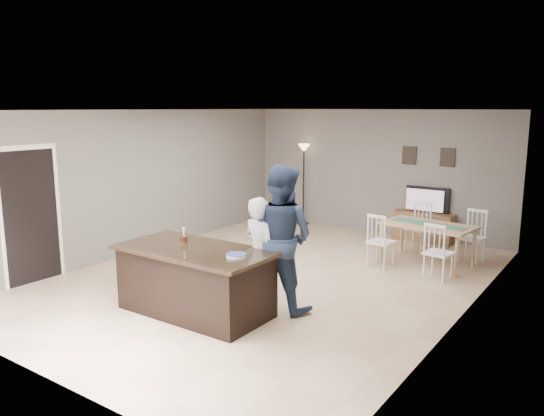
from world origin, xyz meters
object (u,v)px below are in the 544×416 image
Objects in this scene: television at (426,200)px; floor_lamp at (304,162)px; kitchen_island at (195,280)px; woman at (260,255)px; birthday_cake at (184,239)px; plate_stack at (236,255)px; man at (280,238)px; dining_table at (428,231)px; tv_console at (423,227)px.

floor_lamp is at bearing 0.98° from television.
kitchen_island is 5.94m from floor_lamp.
woman is (0.68, 0.55, 0.34)m from kitchen_island.
television reaches higher than birthday_cake.
plate_stack is at bearing 108.56° from woman.
television is 4.86m from man.
television is at bearing 77.99° from kitchen_island.
birthday_cake is 0.11× the size of dining_table.
woman is at bearing -100.27° from dining_table.
man is at bearing 43.23° from kitchen_island.
birthday_cake is 0.11× the size of floor_lamp.
birthday_cake is at bearing -75.48° from floor_lamp.
television is (1.20, 5.64, 0.41)m from kitchen_island.
woman reaches higher than kitchen_island.
plate_stack is 6.14m from floor_lamp.
plate_stack is 0.14× the size of dining_table.
man is 1.05× the size of dining_table.
tv_console is 5.64m from plate_stack.
woman is at bearing -95.94° from tv_console.
man reaches higher than kitchen_island.
plate_stack is at bearing -1.18° from kitchen_island.
tv_console is at bearing 77.84° from kitchen_island.
kitchen_island is 1.13× the size of dining_table.
plate_stack is at bearing 79.55° from man.
floor_lamp is at bearing 179.61° from tv_console.
man is at bearing 85.80° from television.
kitchen_island reaches higher than tv_console.
plate_stack is (-0.13, -0.81, -0.08)m from man.
tv_console is 0.63× the size of floor_lamp.
man is 9.19× the size of birthday_cake.
dining_table is at bearing -23.92° from floor_lamp.
television is 5.12m from woman.
birthday_cake is at bearing 28.58° from man.
man reaches higher than birthday_cake.
plate_stack is at bearing 85.14° from television.
tv_console is 4.65× the size of plate_stack.
floor_lamp reaches higher than woman.
tv_console is at bearing -81.58° from woman.
floor_lamp is at bearing -50.14° from woman.
kitchen_island is at bearing -72.84° from floor_lamp.
plate_stack is (0.04, -0.56, 0.13)m from woman.
tv_console is 0.57m from television.
woman is 0.83× the size of floor_lamp.
kitchen_island is 9.89× the size of birthday_cake.
kitchen_island is at bearing 53.42° from woman.
man reaches higher than television.
plate_stack is (1.03, -0.14, -0.03)m from birthday_cake.
birthday_cake is (-0.31, 0.12, 0.50)m from kitchen_island.
woman is 1.09m from birthday_cake.
dining_table is at bearing 110.39° from television.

